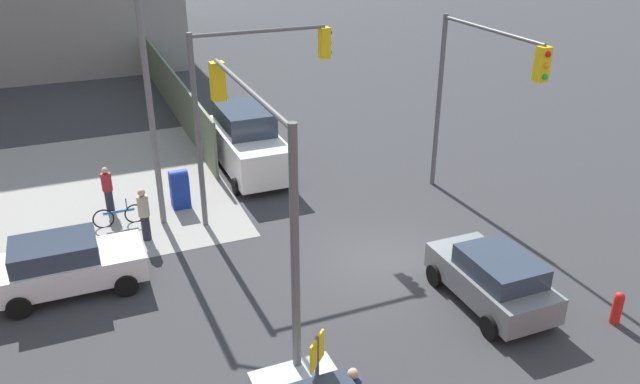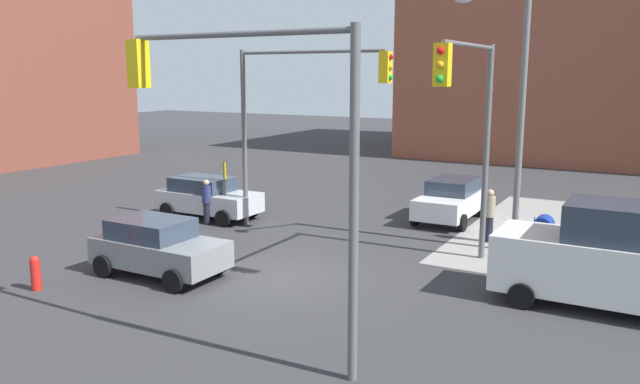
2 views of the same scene
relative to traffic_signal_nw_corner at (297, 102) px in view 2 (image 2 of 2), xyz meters
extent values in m
plane|color=#333335|center=(2.19, -4.50, -4.66)|extent=(120.00, 120.00, 0.00)
cylinder|color=#59595B|center=(-2.31, 0.00, -1.41)|extent=(0.18, 0.18, 6.50)
cylinder|color=#59595B|center=(0.51, 0.00, 1.72)|extent=(5.64, 0.12, 0.12)
cube|color=yellow|center=(3.33, 0.00, 1.19)|extent=(0.32, 0.36, 1.00)
sphere|color=red|center=(3.51, 0.00, 1.51)|extent=(0.18, 0.18, 0.18)
sphere|color=orange|center=(3.51, 0.00, 1.19)|extent=(0.18, 0.18, 0.18)
sphere|color=green|center=(3.51, 0.00, 0.87)|extent=(0.18, 0.18, 0.18)
cylinder|color=#59595B|center=(6.69, -9.00, -1.41)|extent=(0.18, 0.18, 6.50)
cylinder|color=#59595B|center=(4.16, -9.00, 1.72)|extent=(5.07, 0.12, 0.12)
cube|color=yellow|center=(1.62, -9.00, 1.19)|extent=(0.32, 0.36, 1.00)
sphere|color=red|center=(1.44, -9.00, 1.51)|extent=(0.18, 0.18, 0.18)
sphere|color=orange|center=(1.44, -9.00, 1.19)|extent=(0.18, 0.18, 0.18)
sphere|color=green|center=(1.44, -9.00, 0.87)|extent=(0.18, 0.18, 0.18)
cylinder|color=#59595B|center=(6.69, 0.00, -1.41)|extent=(0.18, 0.18, 6.50)
cylinder|color=#59595B|center=(6.69, -2.20, 1.72)|extent=(0.12, 4.40, 0.12)
cube|color=yellow|center=(6.69, -4.40, 1.19)|extent=(0.36, 0.32, 1.00)
sphere|color=red|center=(6.69, -4.58, 1.51)|extent=(0.18, 0.18, 0.18)
sphere|color=orange|center=(6.69, -4.58, 1.19)|extent=(0.18, 0.18, 0.18)
sphere|color=green|center=(6.69, -4.58, 0.87)|extent=(0.18, 0.18, 0.18)
cylinder|color=slate|center=(7.39, 1.30, -0.66)|extent=(0.20, 0.20, 8.00)
cylinder|color=#4C4C4C|center=(-3.21, -0.10, -3.46)|extent=(0.08, 0.08, 2.40)
cube|color=yellow|center=(-3.21, -0.10, -2.61)|extent=(0.48, 0.48, 0.64)
cube|color=navy|center=(8.39, 0.50, -4.09)|extent=(0.56, 0.64, 1.15)
cylinder|color=navy|center=(8.39, 0.50, -3.51)|extent=(0.56, 0.64, 0.56)
cylinder|color=red|center=(-2.81, -8.70, -4.26)|extent=(0.26, 0.26, 0.80)
sphere|color=red|center=(-2.81, -8.70, -3.84)|extent=(0.24, 0.24, 0.24)
cube|color=white|center=(4.28, 4.37, -3.97)|extent=(1.80, 4.05, 0.75)
cube|color=#2D3847|center=(4.28, 4.69, -3.32)|extent=(1.58, 2.27, 0.55)
cylinder|color=black|center=(5.18, 2.99, -4.34)|extent=(0.22, 0.64, 0.64)
cylinder|color=black|center=(3.38, 2.99, -4.34)|extent=(0.22, 0.64, 0.64)
cylinder|color=black|center=(5.18, 5.75, -4.34)|extent=(0.22, 0.64, 0.64)
cylinder|color=black|center=(3.38, 5.75, -4.34)|extent=(0.22, 0.64, 0.64)
cube|color=slate|center=(-0.78, -6.18, -3.97)|extent=(3.83, 1.80, 0.75)
cube|color=#2D3847|center=(-1.08, -6.18, -3.32)|extent=(2.15, 1.58, 0.55)
cylinder|color=black|center=(0.53, -5.28, -4.34)|extent=(0.64, 0.22, 0.64)
cylinder|color=black|center=(0.53, -7.08, -4.34)|extent=(0.64, 0.22, 0.64)
cylinder|color=black|center=(-2.08, -5.28, -4.34)|extent=(0.64, 0.22, 0.64)
cylinder|color=black|center=(-2.08, -7.08, -4.34)|extent=(0.64, 0.22, 0.64)
cube|color=#B7BABF|center=(-4.22, 0.17, -3.97)|extent=(4.09, 1.80, 0.75)
cube|color=#2D3847|center=(-4.54, 0.17, -3.32)|extent=(2.29, 1.58, 0.55)
cylinder|color=black|center=(-2.82, 1.07, -4.34)|extent=(0.64, 0.22, 0.64)
cylinder|color=black|center=(-2.82, -0.73, -4.34)|extent=(0.64, 0.22, 0.64)
cylinder|color=black|center=(-5.61, 1.07, -4.34)|extent=(0.64, 0.22, 0.64)
cylinder|color=black|center=(-5.61, -0.73, -4.34)|extent=(0.64, 0.22, 0.64)
cube|color=white|center=(10.52, -2.70, -3.64)|extent=(5.40, 2.10, 1.40)
cube|color=#2D3847|center=(10.95, -2.70, -2.49)|extent=(3.02, 1.85, 0.90)
cylinder|color=black|center=(8.68, -3.75, -4.34)|extent=(0.64, 0.22, 0.64)
cylinder|color=black|center=(8.68, -1.65, -4.34)|extent=(0.64, 0.22, 0.64)
cylinder|color=navy|center=(-3.61, -0.70, -3.50)|extent=(0.36, 0.36, 0.66)
sphere|color=tan|center=(-3.61, -0.70, -3.05)|extent=(0.23, 0.23, 0.23)
cylinder|color=#1E1E2D|center=(-3.61, -0.70, -4.24)|extent=(0.28, 0.28, 0.84)
cylinder|color=maroon|center=(8.99, 2.90, -3.51)|extent=(0.36, 0.36, 0.65)
sphere|color=tan|center=(8.99, 2.90, -3.08)|extent=(0.22, 0.22, 0.22)
cylinder|color=#1E1E2D|center=(8.99, 2.90, -4.25)|extent=(0.28, 0.28, 0.82)
cylinder|color=#9E937A|center=(6.39, 2.00, -3.43)|extent=(0.36, 0.36, 0.70)
sphere|color=tan|center=(6.39, 2.00, -2.96)|extent=(0.24, 0.24, 0.24)
cylinder|color=#1E1E2D|center=(6.39, 2.00, -4.22)|extent=(0.28, 0.28, 0.88)
torus|color=black|center=(7.79, 3.22, -4.33)|extent=(0.05, 0.71, 0.71)
torus|color=black|center=(7.79, 2.18, -4.33)|extent=(0.05, 0.71, 0.71)
cube|color=#1E5999|center=(7.79, 2.70, -4.15)|extent=(0.04, 1.04, 0.08)
cylinder|color=#1E5999|center=(7.79, 2.42, -3.91)|extent=(0.04, 0.04, 0.40)
torus|color=black|center=(-4.09, 1.50, -4.33)|extent=(0.71, 0.05, 0.71)
torus|color=black|center=(-5.13, 1.50, -4.33)|extent=(0.71, 0.05, 0.71)
cube|color=maroon|center=(-4.61, 1.50, -4.15)|extent=(1.04, 0.04, 0.08)
cylinder|color=maroon|center=(-4.89, 1.50, -3.91)|extent=(0.04, 0.04, 0.40)
camera|label=1|loc=(-12.24, 3.56, 5.42)|focal=35.00mm
camera|label=2|loc=(11.49, -18.74, 0.99)|focal=35.00mm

